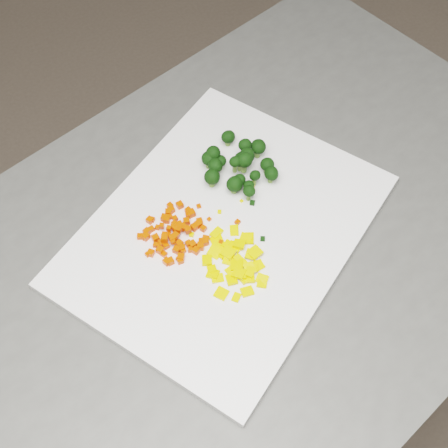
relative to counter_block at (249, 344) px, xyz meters
name	(u,v)px	position (x,y,z in m)	size (l,w,h in m)	color
ground	(203,426)	(-0.12, 0.00, -0.45)	(4.00, 4.00, 0.00)	#6F5D4E
counter_block	(249,344)	(0.00, 0.00, 0.00)	(0.96, 0.67, 0.90)	#4E4E4B
cutting_board	(224,230)	(-0.05, 0.01, 0.46)	(0.44, 0.34, 0.01)	white
carrot_pile	(173,229)	(-0.12, 0.03, 0.48)	(0.10, 0.10, 0.03)	#E73102
pepper_pile	(240,259)	(-0.06, -0.05, 0.47)	(0.11, 0.11, 0.02)	yellow
broccoli_pile	(243,158)	(0.02, 0.09, 0.49)	(0.12, 0.12, 0.05)	black
carrot_cube_0	(195,229)	(-0.09, 0.03, 0.46)	(0.01, 0.01, 0.01)	#E73102
carrot_cube_1	(204,241)	(-0.09, 0.00, 0.47)	(0.01, 0.01, 0.01)	#E73102
carrot_cube_2	(180,205)	(-0.09, 0.07, 0.47)	(0.01, 0.01, 0.01)	#E73102
carrot_cube_3	(168,212)	(-0.11, 0.07, 0.47)	(0.01, 0.01, 0.01)	#E73102
carrot_cube_4	(167,262)	(-0.15, -0.01, 0.47)	(0.01, 0.01, 0.01)	#E73102
carrot_cube_5	(172,238)	(-0.13, 0.02, 0.47)	(0.01, 0.01, 0.01)	#E73102
carrot_cube_6	(156,238)	(-0.15, 0.03, 0.47)	(0.01, 0.01, 0.01)	#E73102
carrot_cube_7	(179,259)	(-0.13, -0.01, 0.47)	(0.01, 0.01, 0.01)	#E73102
carrot_cube_8	(170,206)	(-0.11, 0.08, 0.47)	(0.01, 0.01, 0.01)	#E73102
carrot_cube_9	(160,246)	(-0.15, 0.02, 0.46)	(0.01, 0.01, 0.01)	#E73102
carrot_cube_10	(177,250)	(-0.13, 0.00, 0.47)	(0.01, 0.01, 0.01)	#E73102
carrot_cube_11	(152,220)	(-0.14, 0.07, 0.46)	(0.01, 0.01, 0.01)	#E73102
carrot_cube_12	(146,237)	(-0.16, 0.04, 0.47)	(0.01, 0.01, 0.01)	#E73102
carrot_cube_13	(167,219)	(-0.12, 0.06, 0.47)	(0.01, 0.01, 0.01)	#E73102
carrot_cube_14	(179,244)	(-0.12, 0.01, 0.47)	(0.01, 0.01, 0.01)	#E73102
carrot_cube_15	(194,227)	(-0.09, 0.03, 0.47)	(0.01, 0.01, 0.01)	#E73102
carrot_cube_16	(175,236)	(-0.12, 0.02, 0.47)	(0.01, 0.01, 0.01)	#E73102
carrot_cube_17	(164,218)	(-0.12, 0.06, 0.47)	(0.01, 0.01, 0.01)	#E73102
carrot_cube_18	(170,261)	(-0.14, -0.01, 0.47)	(0.01, 0.01, 0.01)	#E73102
carrot_cube_19	(202,241)	(-0.09, 0.00, 0.47)	(0.01, 0.01, 0.01)	#E73102
carrot_cube_20	(174,223)	(-0.11, 0.05, 0.46)	(0.01, 0.01, 0.01)	#E73102
carrot_cube_21	(183,251)	(-0.12, 0.00, 0.46)	(0.01, 0.01, 0.01)	#E73102
carrot_cube_22	(173,242)	(-0.13, 0.01, 0.47)	(0.01, 0.01, 0.01)	#E73102
carrot_cube_23	(165,235)	(-0.13, 0.03, 0.47)	(0.01, 0.01, 0.01)	#E73102
carrot_cube_24	(181,248)	(-0.12, 0.00, 0.47)	(0.01, 0.01, 0.01)	#E73102
carrot_cube_25	(188,230)	(-0.10, 0.02, 0.47)	(0.01, 0.01, 0.01)	#E73102
carrot_cube_26	(156,245)	(-0.15, 0.02, 0.46)	(0.01, 0.01, 0.01)	#E73102
carrot_cube_27	(171,210)	(-0.11, 0.07, 0.47)	(0.01, 0.01, 0.01)	#E73102
carrot_cube_28	(189,230)	(-0.10, 0.03, 0.47)	(0.01, 0.01, 0.01)	#E73102
carrot_cube_29	(148,254)	(-0.17, 0.02, 0.46)	(0.01, 0.01, 0.01)	#E73102
carrot_cube_30	(192,244)	(-0.10, 0.00, 0.47)	(0.01, 0.01, 0.01)	#E73102
carrot_cube_31	(196,251)	(-0.10, -0.01, 0.47)	(0.01, 0.01, 0.01)	#E73102
carrot_cube_32	(145,237)	(-0.16, 0.04, 0.47)	(0.01, 0.01, 0.01)	#E73102
carrot_cube_33	(169,234)	(-0.13, 0.03, 0.46)	(0.01, 0.01, 0.01)	#E73102
carrot_cube_34	(170,217)	(-0.11, 0.06, 0.46)	(0.01, 0.01, 0.01)	#E73102
carrot_cube_35	(191,213)	(-0.09, 0.05, 0.47)	(0.01, 0.01, 0.01)	#E73102
carrot_cube_36	(179,224)	(-0.11, 0.04, 0.47)	(0.01, 0.01, 0.01)	#E73102
carrot_cube_37	(151,253)	(-0.16, 0.01, 0.47)	(0.01, 0.01, 0.01)	#E73102
carrot_cube_38	(199,222)	(-0.08, 0.03, 0.47)	(0.01, 0.01, 0.01)	#E73102
carrot_cube_39	(169,228)	(-0.13, 0.04, 0.47)	(0.01, 0.01, 0.01)	#E73102
carrot_cube_40	(175,219)	(-0.11, 0.05, 0.47)	(0.01, 0.01, 0.01)	#E73102
carrot_cube_41	(167,260)	(-0.15, -0.01, 0.46)	(0.01, 0.01, 0.01)	#E73102
carrot_cube_42	(150,220)	(-0.14, 0.07, 0.47)	(0.01, 0.01, 0.01)	#E73102
carrot_cube_43	(172,239)	(-0.13, 0.02, 0.47)	(0.01, 0.01, 0.01)	#E73102
carrot_cube_44	(179,226)	(-0.11, 0.03, 0.47)	(0.01, 0.01, 0.01)	#E73102
carrot_cube_45	(140,236)	(-0.17, 0.05, 0.47)	(0.01, 0.01, 0.01)	#E73102
carrot_cube_46	(199,224)	(-0.08, 0.03, 0.47)	(0.01, 0.01, 0.01)	#E73102
carrot_cube_47	(187,229)	(-0.10, 0.03, 0.47)	(0.01, 0.01, 0.01)	#E73102
carrot_cube_48	(166,246)	(-0.14, 0.02, 0.47)	(0.01, 0.01, 0.01)	#E73102
carrot_cube_49	(181,257)	(-0.13, -0.01, 0.47)	(0.01, 0.01, 0.01)	#E73102
carrot_cube_50	(183,248)	(-0.12, 0.00, 0.47)	(0.01, 0.01, 0.01)	#E73102
carrot_cube_51	(206,239)	(-0.08, 0.00, 0.47)	(0.01, 0.01, 0.01)	#E73102
carrot_cube_52	(152,229)	(-0.15, 0.05, 0.47)	(0.01, 0.01, 0.01)	#E73102
carrot_cube_53	(175,227)	(-0.12, 0.04, 0.47)	(0.01, 0.01, 0.01)	#E73102
carrot_cube_54	(147,232)	(-0.15, 0.05, 0.47)	(0.01, 0.01, 0.01)	#E73102
carrot_cube_55	(174,237)	(-0.12, 0.03, 0.47)	(0.01, 0.01, 0.01)	#E73102
carrot_cube_56	(178,229)	(-0.11, 0.03, 0.47)	(0.01, 0.01, 0.01)	#E73102
carrot_cube_57	(191,249)	(-0.11, 0.00, 0.47)	(0.01, 0.01, 0.01)	#E73102
carrot_cube_58	(183,227)	(-0.11, 0.03, 0.47)	(0.01, 0.01, 0.01)	#E73102
carrot_cube_59	(203,229)	(-0.08, 0.02, 0.47)	(0.01, 0.01, 0.01)	#E73102
carrot_cube_60	(201,246)	(-0.10, 0.00, 0.47)	(0.01, 0.01, 0.01)	#E73102
carrot_cube_61	(160,250)	(-0.15, 0.01, 0.47)	(0.01, 0.01, 0.01)	#E73102
carrot_cube_62	(186,221)	(-0.10, 0.04, 0.47)	(0.01, 0.01, 0.01)	#E73102
carrot_cube_63	(158,227)	(-0.14, 0.05, 0.46)	(0.01, 0.01, 0.01)	#E73102
carrot_cube_64	(189,215)	(-0.09, 0.05, 0.47)	(0.01, 0.01, 0.01)	#E73102
carrot_cube_65	(180,261)	(-0.13, -0.01, 0.47)	(0.01, 0.01, 0.01)	#E73102
carrot_cube_66	(165,238)	(-0.14, 0.02, 0.48)	(0.01, 0.01, 0.01)	#E73102
carrot_cube_67	(162,226)	(-0.13, 0.05, 0.47)	(0.01, 0.01, 0.01)	#E73102
carrot_cube_68	(183,227)	(-0.11, 0.03, 0.47)	(0.01, 0.01, 0.01)	#E73102
carrot_cube_69	(189,212)	(-0.09, 0.06, 0.47)	(0.01, 0.01, 0.01)	#E73102
carrot_cube_70	(146,236)	(-0.16, 0.04, 0.47)	(0.01, 0.01, 0.01)	#E73102
carrot_cube_71	(188,244)	(-0.11, 0.01, 0.47)	(0.01, 0.01, 0.01)	#E73102
carrot_cube_72	(205,242)	(-0.09, 0.00, 0.47)	(0.01, 0.01, 0.01)	#E73102
carrot_cube_73	(179,229)	(-0.11, 0.03, 0.47)	(0.01, 0.01, 0.01)	#E73102
carrot_cube_74	(188,211)	(-0.09, 0.06, 0.47)	(0.01, 0.01, 0.01)	#E73102
carrot_cube_75	(162,243)	(-0.14, 0.02, 0.47)	(0.01, 0.01, 0.01)	#E73102
carrot_cube_76	(201,241)	(-0.09, 0.00, 0.47)	(0.01, 0.01, 0.01)	#E73102
pepper_chunk_0	(228,253)	(-0.07, -0.03, 0.47)	(0.02, 0.02, 0.00)	yellow
pepper_chunk_1	(251,254)	(-0.04, -0.05, 0.47)	(0.02, 0.02, 0.00)	yellow
pepper_chunk_2	(234,230)	(-0.04, 0.00, 0.46)	(0.02, 0.01, 0.00)	yellow
pepper_chunk_3	(239,273)	(-0.07, -0.07, 0.47)	(0.02, 0.02, 0.00)	yellow
pepper_chunk_4	(252,268)	(-0.05, -0.07, 0.47)	(0.02, 0.01, 0.00)	yellow
pepper_chunk_5	(218,247)	(-0.07, -0.01, 0.46)	(0.02, 0.02, 0.00)	yellow
pepper_chunk_6	(213,274)	(-0.10, -0.05, 0.46)	(0.01, 0.02, 0.00)	yellow
pepper_chunk_7	(221,293)	(-0.10, -0.08, 0.46)	(0.02, 0.02, 0.00)	yellow
pepper_chunk_8	(239,244)	(-0.05, -0.02, 0.47)	(0.01, 0.02, 0.00)	yellow
pepper_chunk_9	(237,265)	(-0.06, -0.05, 0.47)	(0.02, 0.02, 0.00)	yellow
pepper_chunk_10	(233,270)	(-0.07, -0.06, 0.46)	(0.02, 0.01, 0.00)	yellow
pepper_chunk_11	(212,269)	(-0.10, -0.04, 0.46)	(0.01, 0.01, 0.00)	yellow
pepper_chunk_12	(246,237)	(-0.03, -0.02, 0.46)	(0.01, 0.02, 0.00)	yellow
pepper_chunk_13	(250,268)	(-0.05, -0.07, 0.47)	(0.01, 0.02, 0.00)	yellow
pepper_chunk_14	(221,253)	(-0.07, -0.02, 0.46)	(0.02, 0.01, 0.00)	yellow
pepper_chunk_15	(231,279)	(-0.08, -0.07, 0.46)	(0.01, 0.02, 0.00)	yellow
pepper_chunk_16	(236,246)	(-0.05, -0.02, 0.46)	(0.02, 0.01, 0.00)	yellow
pepper_chunk_17	(215,252)	(-0.08, -0.02, 0.46)	(0.02, 0.02, 0.00)	yellow
pepper_chunk_18	(248,277)	(-0.06, -0.07, 0.46)	(0.02, 0.02, 0.00)	yellow
pepper_chunk_19	(262,281)	(-0.04, -0.09, 0.46)	(0.02, 0.01, 0.00)	yellow
pepper_chunk_20	(250,238)	(-0.03, -0.02, 0.46)	(0.02, 0.01, 0.00)	yellow
pepper_chunk_21	(240,274)	(-0.07, -0.07, 0.47)	(0.01, 0.02, 0.00)	yellow
pepper_chunk_22	(216,233)	(-0.07, 0.01, 0.46)	(0.02, 0.01, 0.00)	yellow
pepper_chunk_23	(247,291)	(-0.07, -0.09, 0.46)	(0.01, 0.02, 0.00)	yellow
pepper_chunk_24	(207,260)	(-0.10, -0.03, 0.46)	(0.02, 0.01, 0.00)	yellow
pepper_chunk_25	(250,271)	(-0.05, -0.07, 0.47)	(0.02, 0.01, 0.00)	yellow
pepper_chunk_26	(236,297)	(-0.08, -0.09, 0.46)	(0.01, 0.01, 0.00)	yellow
pepper_chunk_27	(234,247)	(-0.05, -0.02, 0.46)	(0.02, 0.01, 0.00)	yellow
pepper_chunk_28	(255,252)	(-0.03, -0.05, 0.47)	(0.02, 0.02, 0.00)	yellow
pepper_chunk_29	(217,278)	(-0.09, -0.06, 0.46)	(0.01, 0.02, 0.00)	yellow
pepper_chunk_30	(249,274)	(-0.05, -0.07, 0.46)	(0.01, 0.01, 0.00)	yellow
pepper_chunk_31	(262,279)	(-0.04, -0.09, 0.46)	(0.01, 0.02, 0.00)	yellow
pepper_chunk_32	(246,279)	(-0.06, -0.08, 0.46)	(0.02, 0.01, 0.00)	yellow
pepper_chunk_33	(259,267)	(-0.04, -0.07, 0.46)	(0.02, 0.01, 0.00)	yellow
pepper_chunk_34	(229,245)	(-0.06, -0.02, 0.46)	(0.02, 0.01, 0.00)	yellow
pepper_chunk_35	(229,260)	(-0.07, -0.04, 0.46)	(0.01, 0.02, 0.00)	yellow
pepper_chunk_36	(217,241)	(-0.07, -0.01, 0.46)	(0.02, 0.02, 0.00)	yellow
pepper_chunk_37	(240,260)	(-0.06, -0.05, 0.47)	(0.02, 0.01, 0.00)	yellow
pepper_chunk_38	(257,266)	(-0.04, -0.06, 0.46)	(0.02, 0.01, 0.00)	yellow
broccoli_floret_0	(213,157)	(-0.02, 0.12, 0.48)	(0.03, 0.03, 0.03)	black
broccoli_floret_1	(249,194)	(0.00, 0.04, 0.48)	(0.02, 0.02, 0.03)	black
broccoli_floret_2	(248,188)	(0.01, 0.05, 0.47)	(0.02, 0.02, 0.02)	black
broccoli_floret_3	(246,158)	(0.02, 0.10, 0.49)	(0.03, 0.03, 0.03)	black
broccoli_floret_4	(271,176)	(0.05, 0.06, 0.48)	(0.03, 0.03, 0.03)	black
broccoli_floret_5	(240,164)	(0.01, 0.10, 0.48)	(0.02, 0.02, 0.03)	black
broccoli_floret_6	(235,165)	(0.00, 0.09, 0.49)	(0.03, 0.03, 0.03)	black
broccoli_floret_7	(258,149)	(0.05, 0.11, 0.48)	(0.03, 0.03, 0.03)	black
broccoli_floret_8	(220,163)	(-0.01, 0.11, 0.47)	(0.02, 0.02, 0.02)	black
broccoli_floret_9	(254,179)	(0.02, 0.06, 0.48)	(0.02, 0.02, 0.03)	black
broccoli_floret_10	(241,161)	(0.02, 0.10, 0.48)	(0.03, 0.03, 0.03)	black
broccoli_floret_11	(215,169)	(-0.03, 0.10, 0.48)	(0.03, 0.03, 0.03)	black
broccoli_floret_12	(267,166)	(0.05, 0.08, 0.48)	(0.03, 0.03, 0.03)	black
broccoli_floret_13	(239,182)	(0.00, 0.07, 0.47)	(0.02, 0.02, 0.03)	black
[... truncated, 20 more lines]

